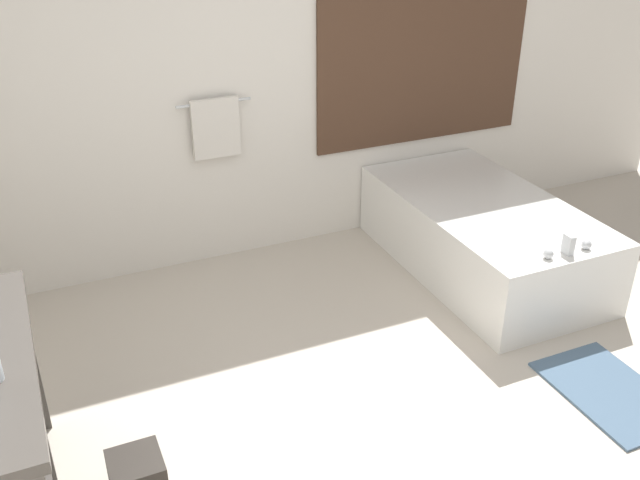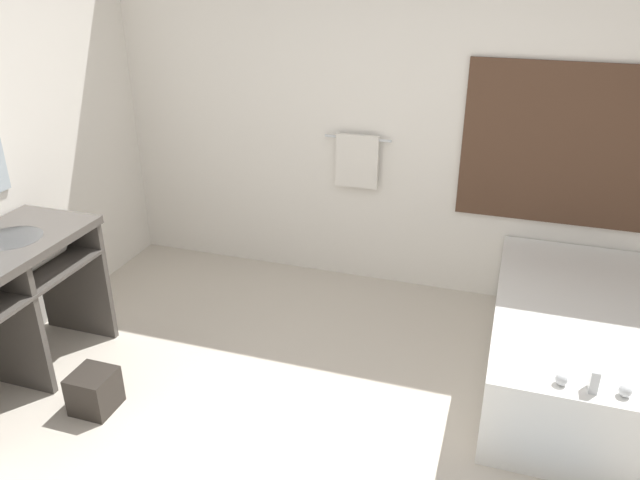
{
  "view_description": "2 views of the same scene",
  "coord_description": "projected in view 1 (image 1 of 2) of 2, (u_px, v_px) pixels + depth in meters",
  "views": [
    {
      "loc": [
        -1.49,
        -2.24,
        2.52
      ],
      "look_at": [
        -0.16,
        0.77,
        0.78
      ],
      "focal_mm": 40.0,
      "sensor_mm": 36.0,
      "label": 1
    },
    {
      "loc": [
        0.8,
        -2.14,
        2.4
      ],
      "look_at": [
        -0.2,
        0.96,
        0.88
      ],
      "focal_mm": 35.0,
      "sensor_mm": 36.0,
      "label": 2
    }
  ],
  "objects": [
    {
      "name": "wall_back_with_blinds",
      "position": [
        259.0,
        65.0,
        4.71
      ],
      "size": [
        7.4,
        0.13,
        2.7
      ],
      "color": "white",
      "rests_on": "ground_plane"
    },
    {
      "name": "waste_bin",
      "position": [
        138.0,
        480.0,
        3.13
      ],
      "size": [
        0.23,
        0.23,
        0.24
      ],
      "color": "#2D2823",
      "rests_on": "ground_plane"
    },
    {
      "name": "bath_mat",
      "position": [
        610.0,
        392.0,
        3.83
      ],
      "size": [
        0.5,
        0.75,
        0.02
      ],
      "color": "slate",
      "rests_on": "ground_plane"
    },
    {
      "name": "ground_plane",
      "position": [
        413.0,
        440.0,
        3.51
      ],
      "size": [
        16.0,
        16.0,
        0.0
      ],
      "primitive_type": "plane",
      "color": "beige",
      "rests_on": "ground"
    },
    {
      "name": "bathtub",
      "position": [
        482.0,
        232.0,
        4.89
      ],
      "size": [
        0.96,
        1.79,
        0.63
      ],
      "color": "white",
      "rests_on": "ground_plane"
    }
  ]
}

